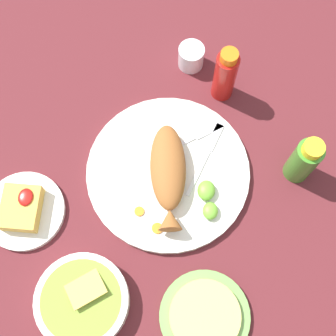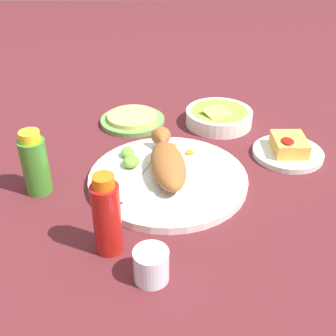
% 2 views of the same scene
% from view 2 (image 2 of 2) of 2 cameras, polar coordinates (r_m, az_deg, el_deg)
% --- Properties ---
extents(ground_plane, '(4.00, 4.00, 0.00)m').
position_cam_2_polar(ground_plane, '(0.97, -0.00, -1.89)').
color(ground_plane, '#561E23').
extents(main_plate, '(0.36, 0.36, 0.02)m').
position_cam_2_polar(main_plate, '(0.96, -0.00, -1.45)').
color(main_plate, silver).
rests_on(main_plate, ground_plane).
extents(fried_fish, '(0.24, 0.10, 0.06)m').
position_cam_2_polar(fried_fish, '(0.95, -0.10, 0.83)').
color(fried_fish, '#935628').
rests_on(fried_fish, main_plate).
extents(fork_near, '(0.11, 0.16, 0.00)m').
position_cam_2_polar(fork_near, '(0.89, -2.98, -3.85)').
color(fork_near, silver).
rests_on(fork_near, main_plate).
extents(fork_far, '(0.18, 0.08, 0.00)m').
position_cam_2_polar(fork_far, '(0.92, -5.13, -2.56)').
color(fork_far, silver).
rests_on(fork_far, main_plate).
extents(carrot_slice_near, '(0.02, 0.02, 0.00)m').
position_cam_2_polar(carrot_slice_near, '(1.04, 2.91, 2.10)').
color(carrot_slice_near, orange).
rests_on(carrot_slice_near, main_plate).
extents(carrot_slice_mid, '(0.02, 0.02, 0.00)m').
position_cam_2_polar(carrot_slice_mid, '(1.07, 0.57, 3.01)').
color(carrot_slice_mid, orange).
rests_on(carrot_slice_mid, main_plate).
extents(lime_wedge_main, '(0.04, 0.03, 0.02)m').
position_cam_2_polar(lime_wedge_main, '(1.03, -5.49, 2.13)').
color(lime_wedge_main, '#6BB233').
rests_on(lime_wedge_main, main_plate).
extents(lime_wedge_side, '(0.05, 0.04, 0.02)m').
position_cam_2_polar(lime_wedge_side, '(0.99, -5.04, 0.91)').
color(lime_wedge_side, '#6BB233').
rests_on(lime_wedge_side, main_plate).
extents(hot_sauce_bottle_red, '(0.05, 0.05, 0.16)m').
position_cam_2_polar(hot_sauce_bottle_red, '(0.75, -8.27, -6.50)').
color(hot_sauce_bottle_red, '#B21914').
rests_on(hot_sauce_bottle_red, ground_plane).
extents(hot_sauce_bottle_green, '(0.06, 0.06, 0.15)m').
position_cam_2_polar(hot_sauce_bottle_green, '(0.95, -17.55, 0.52)').
color(hot_sauce_bottle_green, '#3D8428').
rests_on(hot_sauce_bottle_green, ground_plane).
extents(salt_cup, '(0.06, 0.06, 0.06)m').
position_cam_2_polar(salt_cup, '(0.73, -2.28, -13.22)').
color(salt_cup, silver).
rests_on(salt_cup, ground_plane).
extents(side_plate_fries, '(0.18, 0.18, 0.01)m').
position_cam_2_polar(side_plate_fries, '(1.10, 15.90, 1.95)').
color(side_plate_fries, silver).
rests_on(side_plate_fries, ground_plane).
extents(fries_pile, '(0.10, 0.08, 0.04)m').
position_cam_2_polar(fries_pile, '(1.09, 16.09, 3.09)').
color(fries_pile, gold).
rests_on(fries_pile, side_plate_fries).
extents(guacamole_bowl, '(0.19, 0.19, 0.06)m').
position_cam_2_polar(guacamole_bowl, '(1.22, 6.92, 6.94)').
color(guacamole_bowl, white).
rests_on(guacamole_bowl, ground_plane).
extents(tortilla_plate, '(0.18, 0.18, 0.01)m').
position_cam_2_polar(tortilla_plate, '(1.22, -4.81, 6.38)').
color(tortilla_plate, '#6B9E4C').
rests_on(tortilla_plate, ground_plane).
extents(tortilla_stack, '(0.14, 0.14, 0.01)m').
position_cam_2_polar(tortilla_stack, '(1.22, -4.84, 6.93)').
color(tortilla_stack, '#E0C666').
rests_on(tortilla_stack, tortilla_plate).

